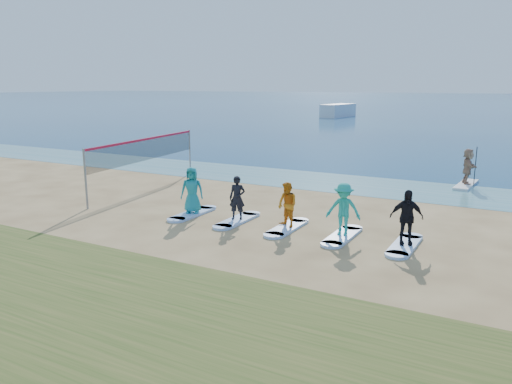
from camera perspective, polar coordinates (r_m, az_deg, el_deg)
The scene contains 17 objects.
ground at distance 16.75m, azimuth -0.89°, elevation -5.23°, with size 600.00×600.00×0.00m, color tan.
shallow_water at distance 26.11m, azimuth 10.61°, elevation 0.92°, with size 600.00×600.00×0.00m, color teal.
ocean at distance 174.12m, azimuth 26.61°, elevation 9.26°, with size 600.00×600.00×0.00m, color navy.
volleyball_net at distance 24.91m, azimuth -12.47°, elevation 4.73°, with size 1.40×8.99×2.50m.
paddleboard at distance 27.36m, azimuth 22.88°, elevation 0.78°, with size 0.70×3.00×0.12m, color silver.
paddleboarder at distance 27.20m, azimuth 23.04°, elevation 2.73°, with size 1.64×0.52×1.77m, color tan.
boat_offshore_a at distance 81.30m, azimuth 9.34°, elevation 8.48°, with size 2.65×7.63×2.00m, color silver.
surfboard_0 at distance 19.78m, azimuth -7.25°, elevation -2.46°, with size 0.70×2.20×0.09m, color #9FC6F6.
student_0 at distance 19.56m, azimuth -7.32°, elevation 0.22°, with size 0.88×0.57×1.80m, color teal.
surfboard_1 at distance 18.67m, azimuth -2.14°, elevation -3.25°, with size 0.70×2.20×0.09m, color #9FC6F6.
student_1 at distance 18.46m, azimuth -2.16°, elevation -0.68°, with size 0.59×0.39×1.63m, color black.
surfboard_2 at distance 17.74m, azimuth 3.57°, elevation -4.09°, with size 0.70×2.20×0.09m, color #9FC6F6.
student_2 at distance 17.53m, azimuth 3.60°, elevation -1.47°, with size 0.77×0.60×1.58m, color orange.
surfboard_3 at distance 17.01m, azimuth 9.84°, elevation -4.98°, with size 0.70×2.20×0.09m, color #9FC6F6.
student_3 at distance 16.76m, azimuth 9.96°, elevation -1.95°, with size 1.14×0.65×1.76m, color teal.
surfboard_4 at distance 16.50m, azimuth 16.62°, elevation -5.86°, with size 0.70×2.20×0.09m, color #9FC6F6.
student_4 at distance 16.25m, azimuth 16.81°, elevation -2.77°, with size 1.02×0.43×1.75m, color black.
Camera 1 is at (7.94, -13.87, 5.01)m, focal length 35.00 mm.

